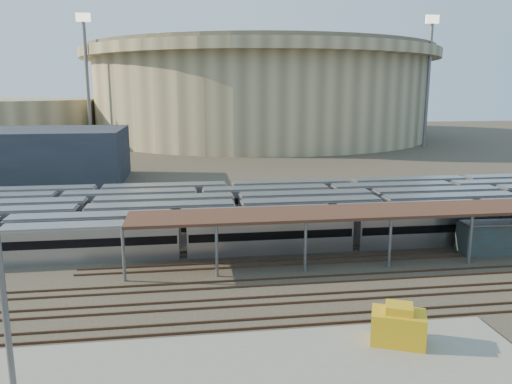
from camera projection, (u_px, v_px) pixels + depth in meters
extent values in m
plane|color=#383026|center=(212.00, 282.00, 46.18)|extent=(420.00, 420.00, 0.00)
cube|color=gray|center=(144.00, 376.00, 30.94)|extent=(50.00, 9.00, 0.20)
cube|color=#A3A3A7|center=(183.00, 239.00, 53.22)|extent=(112.00, 2.90, 3.60)
cube|color=#A3A3A7|center=(176.00, 228.00, 57.18)|extent=(112.00, 2.90, 3.60)
cube|color=#A3A3A7|center=(238.00, 217.00, 62.27)|extent=(112.00, 2.90, 3.60)
cube|color=#A3A3A7|center=(237.00, 209.00, 66.38)|extent=(112.00, 2.90, 3.60)
cube|color=#A3A3A7|center=(200.00, 203.00, 69.80)|extent=(112.00, 2.90, 3.60)
cube|color=#A3A3A7|center=(229.00, 196.00, 74.49)|extent=(112.00, 2.90, 3.60)
cylinder|color=slate|center=(124.00, 255.00, 45.85)|extent=(0.30, 0.30, 5.00)
cylinder|color=slate|center=(130.00, 238.00, 51.08)|extent=(0.30, 0.30, 5.00)
cylinder|color=slate|center=(217.00, 251.00, 47.01)|extent=(0.30, 0.30, 5.00)
cylinder|color=slate|center=(214.00, 235.00, 52.24)|extent=(0.30, 0.30, 5.00)
cylinder|color=slate|center=(305.00, 247.00, 48.17)|extent=(0.30, 0.30, 5.00)
cylinder|color=slate|center=(294.00, 232.00, 53.41)|extent=(0.30, 0.30, 5.00)
cylinder|color=slate|center=(390.00, 244.00, 49.33)|extent=(0.30, 0.30, 5.00)
cylinder|color=slate|center=(370.00, 229.00, 54.57)|extent=(0.30, 0.30, 5.00)
cylinder|color=slate|center=(470.00, 240.00, 50.49)|extent=(0.30, 0.30, 5.00)
cylinder|color=slate|center=(444.00, 226.00, 55.73)|extent=(0.30, 0.30, 5.00)
cube|color=#362416|center=(420.00, 210.00, 51.99)|extent=(60.00, 6.00, 0.30)
cube|color=#4C3323|center=(213.00, 288.00, 44.47)|extent=(170.00, 0.12, 0.18)
cube|color=#4C3323|center=(212.00, 282.00, 45.92)|extent=(170.00, 0.12, 0.18)
cube|color=#4C3323|center=(216.00, 307.00, 40.59)|extent=(170.00, 0.12, 0.18)
cube|color=#4C3323|center=(214.00, 300.00, 42.05)|extent=(170.00, 0.12, 0.18)
cube|color=#4C3323|center=(219.00, 330.00, 36.71)|extent=(170.00, 0.12, 0.18)
cube|color=#4C3323|center=(217.00, 321.00, 38.17)|extent=(170.00, 0.12, 0.18)
cylinder|color=tan|center=(260.00, 98.00, 182.42)|extent=(116.00, 116.00, 28.00)
cylinder|color=tan|center=(260.00, 54.00, 179.25)|extent=(124.00, 124.00, 3.00)
cylinder|color=brown|center=(260.00, 48.00, 178.79)|extent=(120.00, 120.00, 1.50)
cylinder|color=tan|center=(7.00, 121.00, 162.64)|extent=(56.00, 56.00, 14.00)
cube|color=#1E232D|center=(10.00, 156.00, 93.74)|extent=(42.00, 20.00, 10.00)
cylinder|color=slate|center=(88.00, 87.00, 145.07)|extent=(1.00, 1.00, 36.00)
cube|color=#FFF2CC|center=(83.00, 17.00, 141.14)|extent=(4.00, 0.60, 2.40)
cylinder|color=slate|center=(428.00, 87.00, 148.92)|extent=(1.00, 1.00, 36.00)
cube|color=#FFF2CC|center=(432.00, 19.00, 145.00)|extent=(4.00, 0.60, 2.40)
cylinder|color=slate|center=(164.00, 87.00, 196.25)|extent=(1.00, 1.00, 36.00)
cube|color=#FFF2CC|center=(162.00, 36.00, 192.32)|extent=(4.00, 0.60, 2.40)
cube|color=#C19412|center=(398.00, 328.00, 34.52)|extent=(4.23, 3.50, 2.27)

